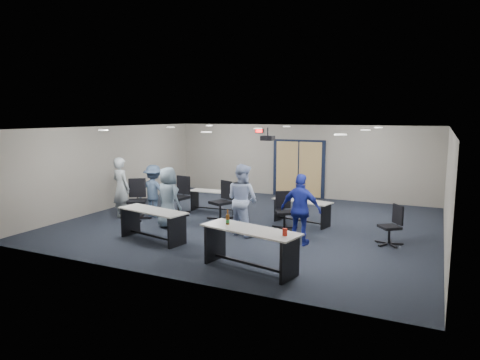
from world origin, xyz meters
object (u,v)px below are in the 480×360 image
at_px(person_navy, 301,210).
at_px(chair_loose_right, 390,225).
at_px(table_front_left, 153,220).
at_px(table_front_right, 250,241).
at_px(chair_back_b, 220,201).
at_px(person_lightblue, 242,200).
at_px(table_back_left, 215,197).
at_px(chair_back_c, 285,211).
at_px(table_back_right, 302,208).
at_px(person_back, 154,191).
at_px(chair_loose_left, 137,200).
at_px(person_gray, 121,188).
at_px(person_plaid, 168,198).
at_px(chair_back_a, 178,196).

bearing_deg(person_navy, chair_loose_right, -151.30).
relative_size(table_front_left, table_front_right, 0.91).
relative_size(chair_back_b, chair_loose_right, 1.19).
xyz_separation_m(chair_back_b, person_lightblue, (1.22, -1.11, 0.34)).
bearing_deg(chair_back_b, table_back_left, 149.68).
bearing_deg(chair_back_c, table_back_right, 39.81).
bearing_deg(person_back, chair_back_c, 179.53).
bearing_deg(table_front_right, chair_loose_left, 165.53).
xyz_separation_m(person_lightblue, person_navy, (1.61, -0.21, -0.07)).
bearing_deg(table_back_left, person_gray, -139.43).
distance_m(person_plaid, person_back, 1.40).
relative_size(table_front_left, chair_back_a, 1.66).
height_order(chair_back_c, chair_loose_left, chair_loose_left).
bearing_deg(person_back, person_plaid, 137.71).
relative_size(table_front_left, chair_loose_right, 2.04).
relative_size(table_back_right, person_navy, 1.04).
bearing_deg(chair_loose_right, table_front_left, -106.19).
xyz_separation_m(table_back_right, person_navy, (0.55, -1.90, 0.38)).
distance_m(chair_back_b, person_plaid, 1.62).
bearing_deg(person_plaid, table_front_right, 164.58).
bearing_deg(person_gray, person_back, -128.35).
bearing_deg(table_front_left, chair_loose_left, 149.50).
relative_size(table_front_right, chair_back_b, 1.88).
bearing_deg(person_lightblue, table_back_left, -27.34).
xyz_separation_m(table_front_left, person_gray, (-2.21, 1.46, 0.39)).
xyz_separation_m(chair_back_a, person_navy, (4.31, -1.36, 0.25)).
relative_size(chair_back_c, chair_loose_right, 1.05).
height_order(chair_loose_right, person_plaid, person_plaid).
bearing_deg(table_back_right, chair_back_c, -96.24).
relative_size(table_back_right, person_gray, 0.96).
bearing_deg(table_front_left, table_front_right, -4.19).
relative_size(table_front_left, chair_back_b, 1.71).
bearing_deg(chair_loose_left, chair_loose_right, -28.16).
distance_m(table_front_left, person_plaid, 1.28).
relative_size(table_back_left, person_lightblue, 0.91).
height_order(table_front_left, table_front_right, table_front_right).
height_order(table_front_right, person_back, person_back).
relative_size(chair_back_b, person_back, 0.73).
bearing_deg(person_navy, table_front_left, 24.30).
relative_size(chair_back_c, person_back, 0.64).
relative_size(chair_loose_right, person_plaid, 0.58).
bearing_deg(chair_back_a, table_front_right, -33.12).
height_order(table_back_left, chair_back_b, chair_back_b).
distance_m(table_back_right, chair_back_c, 0.78).
bearing_deg(table_front_left, person_gray, 158.00).
distance_m(chair_back_b, chair_back_c, 2.04).
bearing_deg(person_navy, table_front_right, 83.45).
bearing_deg(person_back, person_navy, 165.09).
relative_size(table_front_right, chair_back_c, 2.14).
height_order(table_front_right, person_gray, person_gray).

